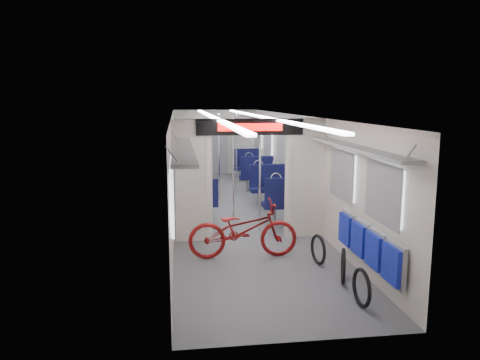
{
  "coord_description": "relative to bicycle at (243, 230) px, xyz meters",
  "views": [
    {
      "loc": [
        -1.35,
        -10.67,
        2.65
      ],
      "look_at": [
        -0.15,
        -1.8,
        1.11
      ],
      "focal_mm": 35.0,
      "sensor_mm": 36.0,
      "label": 1
    }
  ],
  "objects": [
    {
      "name": "carriage",
      "position": [
        0.27,
        2.85,
        1.02
      ],
      "size": [
        12.0,
        12.02,
        2.31
      ],
      "color": "#515456",
      "rests_on": "ground"
    },
    {
      "name": "bicycle",
      "position": [
        0.0,
        0.0,
        0.0
      ],
      "size": [
        1.86,
        0.67,
        0.97
      ],
      "primitive_type": "imported",
      "rotation": [
        0.0,
        0.0,
        1.55
      ],
      "color": "maroon",
      "rests_on": "ground"
    },
    {
      "name": "flip_bench",
      "position": [
        1.63,
        -1.36,
        0.1
      ],
      "size": [
        0.12,
        2.15,
        0.56
      ],
      "color": "gray",
      "rests_on": "carriage"
    },
    {
      "name": "bike_hoop_a",
      "position": [
        1.25,
        -2.12,
        -0.25
      ],
      "size": [
        0.07,
        0.52,
        0.52
      ],
      "primitive_type": "torus",
      "rotation": [
        1.57,
        0.0,
        1.62
      ],
      "color": "black",
      "rests_on": "ground"
    },
    {
      "name": "bike_hoop_b",
      "position": [
        1.28,
        -1.33,
        -0.25
      ],
      "size": [
        0.21,
        0.52,
        0.53
      ],
      "primitive_type": "torus",
      "rotation": [
        1.57,
        0.0,
        1.25
      ],
      "color": "black",
      "rests_on": "ground"
    },
    {
      "name": "bike_hoop_c",
      "position": [
        1.16,
        -0.51,
        -0.26
      ],
      "size": [
        0.13,
        0.5,
        0.5
      ],
      "primitive_type": "torus",
      "rotation": [
        1.57,
        0.0,
        1.73
      ],
      "color": "black",
      "rests_on": "ground"
    },
    {
      "name": "seat_bay_near_left",
      "position": [
        -0.66,
        3.29,
        0.05
      ],
      "size": [
        0.89,
        1.99,
        1.08
      ],
      "color": "#0C0E37",
      "rests_on": "ground"
    },
    {
      "name": "seat_bay_near_right",
      "position": [
        1.21,
        3.0,
        0.08
      ],
      "size": [
        0.94,
        2.2,
        1.14
      ],
      "color": "#0C0E37",
      "rests_on": "ground"
    },
    {
      "name": "seat_bay_far_left",
      "position": [
        -0.66,
        6.62,
        0.08
      ],
      "size": [
        0.94,
        2.23,
        1.15
      ],
      "color": "#0C0E37",
      "rests_on": "ground"
    },
    {
      "name": "seat_bay_far_right",
      "position": [
        1.21,
        6.74,
        0.08
      ],
      "size": [
        0.95,
        2.26,
        1.16
      ],
      "color": "#0C0E37",
      "rests_on": "ground"
    },
    {
      "name": "stanchion_near_left",
      "position": [
        0.01,
        1.45,
        0.67
      ],
      "size": [
        0.04,
        0.04,
        2.3
      ],
      "primitive_type": "cylinder",
      "color": "silver",
      "rests_on": "ground"
    },
    {
      "name": "stanchion_near_right",
      "position": [
        0.56,
        1.53,
        0.67
      ],
      "size": [
        0.04,
        0.04,
        2.3
      ],
      "primitive_type": "cylinder",
      "color": "silver",
      "rests_on": "ground"
    },
    {
      "name": "stanchion_far_left",
      "position": [
        0.03,
        4.74,
        0.67
      ],
      "size": [
        0.04,
        0.04,
        2.3
      ],
      "primitive_type": "cylinder",
      "color": "silver",
      "rests_on": "ground"
    },
    {
      "name": "stanchion_far_right",
      "position": [
        0.52,
        4.96,
        0.67
      ],
      "size": [
        0.04,
        0.04,
        2.3
      ],
      "primitive_type": "cylinder",
      "color": "silver",
      "rests_on": "ground"
    }
  ]
}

